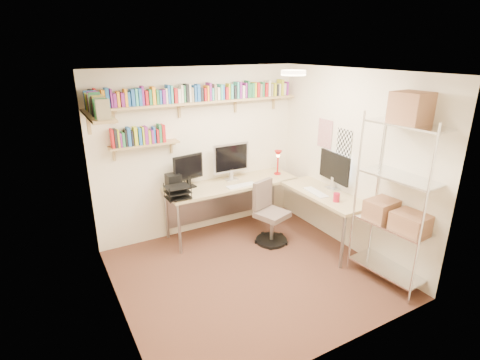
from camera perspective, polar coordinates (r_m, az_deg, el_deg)
name	(u,v)px	position (r m, az deg, el deg)	size (l,w,h in m)	color
ground	(250,273)	(4.97, 1.53, -14.00)	(3.20, 3.20, 0.00)	#4C2920
room_shell	(251,158)	(4.31, 1.76, 3.41)	(3.24, 3.04, 2.52)	#F0E5C3
wall_shelves	(174,105)	(5.19, -10.00, 11.23)	(3.12, 1.09, 0.80)	tan
corner_desk	(249,187)	(5.55, 1.34, -1.08)	(2.43, 2.03, 1.38)	tan
office_chair	(269,217)	(5.54, 4.47, -5.64)	(0.52, 0.53, 0.93)	black
wire_rack	(401,179)	(4.63, 23.30, 0.19)	(0.52, 0.93, 2.31)	silver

